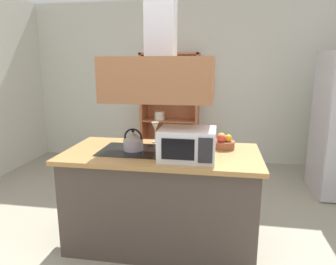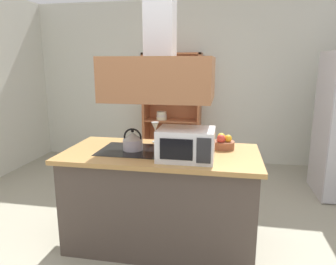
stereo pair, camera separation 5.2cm
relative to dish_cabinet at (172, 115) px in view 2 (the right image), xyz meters
name	(u,v)px [view 2 (the right image)]	position (x,y,z in m)	size (l,w,h in m)	color
ground_plane	(177,262)	(0.52, -2.78, -0.82)	(7.80, 7.80, 0.00)	gray
wall_back	(205,83)	(0.52, 0.22, 0.53)	(6.00, 0.12, 2.70)	silver
kitchen_island	(161,198)	(0.32, -2.49, -0.37)	(1.75, 0.87, 0.90)	#4A3F38
range_hood	(160,63)	(0.32, -2.49, 0.86)	(0.90, 0.70, 1.33)	#975F3B
dish_cabinet	(172,115)	(0.00, 0.00, 0.00)	(0.96, 0.40, 1.85)	#AD6039
kettle	(133,141)	(0.06, -2.49, 0.17)	(0.18, 0.18, 0.20)	#BDB5C3
cutting_board	(185,144)	(0.51, -2.22, 0.09)	(0.34, 0.24, 0.02)	tan
microwave	(186,144)	(0.57, -2.68, 0.21)	(0.46, 0.35, 0.26)	silver
wine_glass_on_counter	(155,127)	(0.19, -2.16, 0.23)	(0.08, 0.08, 0.21)	silver
fruit_bowl	(223,143)	(0.87, -2.28, 0.13)	(0.20, 0.20, 0.14)	brown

